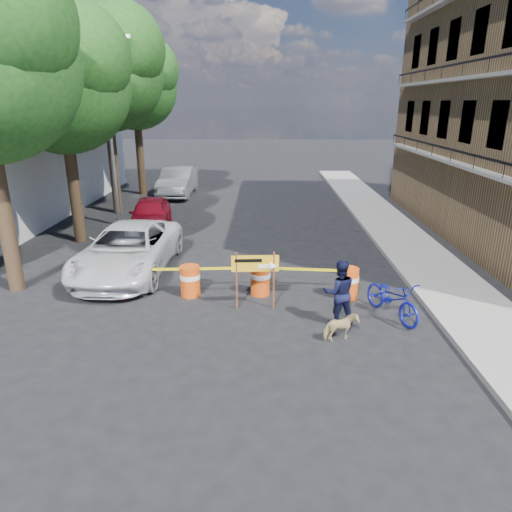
{
  "coord_description": "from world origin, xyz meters",
  "views": [
    {
      "loc": [
        0.59,
        -10.55,
        5.34
      ],
      "look_at": [
        0.39,
        1.39,
        1.3
      ],
      "focal_mm": 32.0,
      "sensor_mm": 36.0,
      "label": 1
    }
  ],
  "objects_px": {
    "suv_white": "(128,250)",
    "sedan_silver": "(178,181)",
    "detour_sign": "(261,268)",
    "pedestrian": "(339,292)",
    "dog": "(341,328)",
    "sedan_red": "(150,214)",
    "barrel_far_left": "(121,281)",
    "barrel_mid_left": "(190,280)",
    "barrel_mid_right": "(260,279)",
    "barrel_far_right": "(348,282)",
    "bicycle": "(394,281)"
  },
  "relations": [
    {
      "from": "dog",
      "to": "sedan_red",
      "type": "bearing_deg",
      "value": 13.72
    },
    {
      "from": "pedestrian",
      "to": "sedan_red",
      "type": "distance_m",
      "value": 11.25
    },
    {
      "from": "barrel_far_right",
      "to": "bicycle",
      "type": "relative_size",
      "value": 0.45
    },
    {
      "from": "detour_sign",
      "to": "pedestrian",
      "type": "bearing_deg",
      "value": -26.44
    },
    {
      "from": "barrel_far_left",
      "to": "sedan_silver",
      "type": "xyz_separation_m",
      "value": [
        -1.08,
        15.15,
        0.36
      ]
    },
    {
      "from": "barrel_mid_right",
      "to": "pedestrian",
      "type": "relative_size",
      "value": 0.53
    },
    {
      "from": "barrel_mid_left",
      "to": "barrel_far_right",
      "type": "bearing_deg",
      "value": -1.08
    },
    {
      "from": "detour_sign",
      "to": "pedestrian",
      "type": "relative_size",
      "value": 0.96
    },
    {
      "from": "barrel_far_left",
      "to": "sedan_red",
      "type": "bearing_deg",
      "value": 96.86
    },
    {
      "from": "dog",
      "to": "suv_white",
      "type": "distance_m",
      "value": 7.67
    },
    {
      "from": "pedestrian",
      "to": "sedan_silver",
      "type": "height_order",
      "value": "pedestrian"
    },
    {
      "from": "suv_white",
      "to": "sedan_silver",
      "type": "height_order",
      "value": "sedan_silver"
    },
    {
      "from": "barrel_mid_right",
      "to": "dog",
      "type": "bearing_deg",
      "value": -55.02
    },
    {
      "from": "detour_sign",
      "to": "sedan_silver",
      "type": "xyz_separation_m",
      "value": [
        -5.09,
        15.92,
        -0.34
      ]
    },
    {
      "from": "barrel_mid_right",
      "to": "barrel_far_right",
      "type": "height_order",
      "value": "same"
    },
    {
      "from": "sedan_silver",
      "to": "barrel_mid_right",
      "type": "bearing_deg",
      "value": -71.27
    },
    {
      "from": "detour_sign",
      "to": "barrel_mid_left",
      "type": "bearing_deg",
      "value": 153.31
    },
    {
      "from": "barrel_far_left",
      "to": "suv_white",
      "type": "bearing_deg",
      "value": 99.27
    },
    {
      "from": "sedan_silver",
      "to": "pedestrian",
      "type": "bearing_deg",
      "value": -67.2
    },
    {
      "from": "detour_sign",
      "to": "bicycle",
      "type": "distance_m",
      "value": 3.45
    },
    {
      "from": "barrel_far_left",
      "to": "pedestrian",
      "type": "distance_m",
      "value": 6.19
    },
    {
      "from": "sedan_red",
      "to": "bicycle",
      "type": "bearing_deg",
      "value": -52.83
    },
    {
      "from": "detour_sign",
      "to": "dog",
      "type": "xyz_separation_m",
      "value": [
        1.89,
        -1.73,
        -0.83
      ]
    },
    {
      "from": "pedestrian",
      "to": "sedan_red",
      "type": "bearing_deg",
      "value": -57.23
    },
    {
      "from": "dog",
      "to": "barrel_mid_right",
      "type": "bearing_deg",
      "value": 14.09
    },
    {
      "from": "pedestrian",
      "to": "dog",
      "type": "distance_m",
      "value": 1.04
    },
    {
      "from": "pedestrian",
      "to": "suv_white",
      "type": "relative_size",
      "value": 0.3
    },
    {
      "from": "dog",
      "to": "sedan_silver",
      "type": "height_order",
      "value": "sedan_silver"
    },
    {
      "from": "bicycle",
      "to": "suv_white",
      "type": "bearing_deg",
      "value": 133.92
    },
    {
      "from": "barrel_far_right",
      "to": "dog",
      "type": "relative_size",
      "value": 1.12
    },
    {
      "from": "dog",
      "to": "detour_sign",
      "type": "bearing_deg",
      "value": 26.67
    },
    {
      "from": "suv_white",
      "to": "barrel_mid_left",
      "type": "bearing_deg",
      "value": -37.31
    },
    {
      "from": "barrel_far_left",
      "to": "barrel_far_right",
      "type": "distance_m",
      "value": 6.51
    },
    {
      "from": "barrel_mid_left",
      "to": "sedan_red",
      "type": "height_order",
      "value": "sedan_red"
    },
    {
      "from": "detour_sign",
      "to": "bicycle",
      "type": "relative_size",
      "value": 0.8
    },
    {
      "from": "detour_sign",
      "to": "sedan_silver",
      "type": "height_order",
      "value": "sedan_silver"
    },
    {
      "from": "barrel_mid_left",
      "to": "sedan_silver",
      "type": "height_order",
      "value": "sedan_silver"
    },
    {
      "from": "sedan_silver",
      "to": "sedan_red",
      "type": "bearing_deg",
      "value": -88.6
    },
    {
      "from": "barrel_far_left",
      "to": "suv_white",
      "type": "height_order",
      "value": "suv_white"
    },
    {
      "from": "detour_sign",
      "to": "pedestrian",
      "type": "height_order",
      "value": "pedestrian"
    },
    {
      "from": "barrel_far_left",
      "to": "barrel_far_right",
      "type": "xyz_separation_m",
      "value": [
        6.51,
        0.0,
        0.0
      ]
    },
    {
      "from": "barrel_far_right",
      "to": "dog",
      "type": "bearing_deg",
      "value": -103.57
    },
    {
      "from": "bicycle",
      "to": "suv_white",
      "type": "xyz_separation_m",
      "value": [
        -7.75,
        3.17,
        -0.23
      ]
    },
    {
      "from": "barrel_mid_right",
      "to": "pedestrian",
      "type": "height_order",
      "value": "pedestrian"
    },
    {
      "from": "barrel_far_left",
      "to": "bicycle",
      "type": "bearing_deg",
      "value": -9.18
    },
    {
      "from": "barrel_mid_left",
      "to": "suv_white",
      "type": "relative_size",
      "value": 0.16
    },
    {
      "from": "detour_sign",
      "to": "suv_white",
      "type": "relative_size",
      "value": 0.29
    },
    {
      "from": "pedestrian",
      "to": "sedan_red",
      "type": "relative_size",
      "value": 0.41
    },
    {
      "from": "sedan_red",
      "to": "detour_sign",
      "type": "bearing_deg",
      "value": -65.96
    },
    {
      "from": "barrel_mid_right",
      "to": "detour_sign",
      "type": "distance_m",
      "value": 1.22
    }
  ]
}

